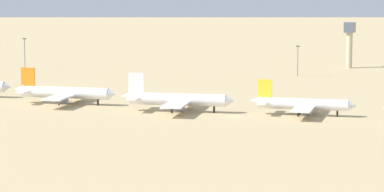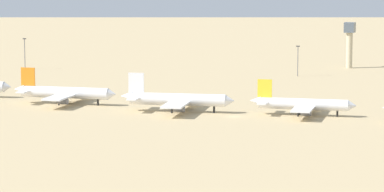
{
  "view_description": "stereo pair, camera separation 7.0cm",
  "coord_description": "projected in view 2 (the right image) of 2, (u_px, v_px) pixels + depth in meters",
  "views": [
    {
      "loc": [
        111.17,
        -335.5,
        54.07
      ],
      "look_at": [
        -17.54,
        4.55,
        6.0
      ],
      "focal_mm": 94.99,
      "sensor_mm": 36.0,
      "label": 1
    },
    {
      "loc": [
        111.23,
        -335.48,
        54.07
      ],
      "look_at": [
        -17.54,
        4.55,
        6.0
      ],
      "focal_mm": 94.99,
      "sensor_mm": 36.0,
      "label": 2
    }
  ],
  "objects": [
    {
      "name": "light_pole_east",
      "position": [
        298.0,
        58.0,
        483.05
      ],
      "size": [
        1.8,
        0.5,
        14.61
      ],
      "color": "#59595E",
      "rests_on": "ground"
    },
    {
      "name": "parked_jet_orange_2",
      "position": [
        64.0,
        93.0,
        387.93
      ],
      "size": [
        41.75,
        35.34,
        13.78
      ],
      "rotation": [
        0.0,
        0.0,
        0.11
      ],
      "color": "white",
      "rests_on": "ground"
    },
    {
      "name": "control_tower",
      "position": [
        350.0,
        41.0,
        519.61
      ],
      "size": [
        5.2,
        5.2,
        23.46
      ],
      "color": "#C6B793",
      "rests_on": "ground"
    },
    {
      "name": "parked_jet_yellow_4",
      "position": [
        302.0,
        104.0,
        359.3
      ],
      "size": [
        38.15,
        32.32,
        12.6
      ],
      "rotation": [
        0.0,
        0.0,
        0.12
      ],
      "color": "white",
      "rests_on": "ground"
    },
    {
      "name": "light_pole_west",
      "position": [
        25.0,
        52.0,
        512.98
      ],
      "size": [
        1.8,
        0.5,
        15.92
      ],
      "color": "#59595E",
      "rests_on": "ground"
    },
    {
      "name": "ground",
      "position": [
        234.0,
        117.0,
        357.17
      ],
      "size": [
        4000.0,
        4000.0,
        0.0
      ],
      "primitive_type": "plane",
      "color": "tan"
    },
    {
      "name": "parked_jet_white_3",
      "position": [
        177.0,
        99.0,
        367.98
      ],
      "size": [
        42.3,
        36.06,
        14.01
      ],
      "rotation": [
        0.0,
        0.0,
        0.17
      ],
      "color": "white",
      "rests_on": "ground"
    }
  ]
}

